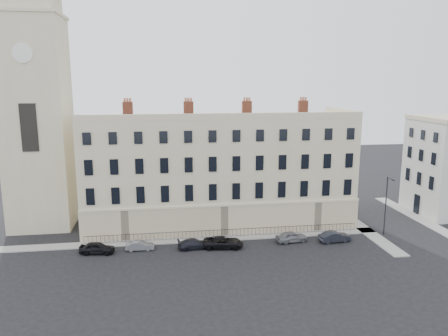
{
  "coord_description": "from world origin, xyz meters",
  "views": [
    {
      "loc": [
        -13.97,
        -47.13,
        19.78
      ],
      "look_at": [
        -5.46,
        10.0,
        8.14
      ],
      "focal_mm": 35.0,
      "sensor_mm": 36.0,
      "label": 1
    }
  ],
  "objects_px": {
    "car_c": "(195,244)",
    "car_f": "(335,237)",
    "car_d": "(223,242)",
    "streetlamp": "(386,203)",
    "car_b": "(140,246)",
    "car_e": "(292,237)",
    "car_a": "(97,248)"
  },
  "relations": [
    {
      "from": "car_b",
      "to": "car_e",
      "type": "height_order",
      "value": "car_e"
    },
    {
      "from": "car_f",
      "to": "streetlamp",
      "type": "bearing_deg",
      "value": -84.33
    },
    {
      "from": "car_b",
      "to": "streetlamp",
      "type": "relative_size",
      "value": 0.43
    },
    {
      "from": "car_b",
      "to": "streetlamp",
      "type": "distance_m",
      "value": 31.61
    },
    {
      "from": "car_d",
      "to": "car_f",
      "type": "relative_size",
      "value": 1.21
    },
    {
      "from": "car_b",
      "to": "car_e",
      "type": "xyz_separation_m",
      "value": [
        18.6,
        -0.09,
        0.12
      ]
    },
    {
      "from": "car_a",
      "to": "car_b",
      "type": "distance_m",
      "value": 4.87
    },
    {
      "from": "car_b",
      "to": "streetlamp",
      "type": "xyz_separation_m",
      "value": [
        31.38,
        0.74,
        3.73
      ]
    },
    {
      "from": "car_a",
      "to": "car_c",
      "type": "xyz_separation_m",
      "value": [
        11.32,
        -0.1,
        -0.1
      ]
    },
    {
      "from": "car_b",
      "to": "car_c",
      "type": "height_order",
      "value": "car_c"
    },
    {
      "from": "car_e",
      "to": "car_f",
      "type": "xyz_separation_m",
      "value": [
        5.33,
        -0.77,
        -0.02
      ]
    },
    {
      "from": "streetlamp",
      "to": "car_a",
      "type": "bearing_deg",
      "value": -178.98
    },
    {
      "from": "car_d",
      "to": "car_e",
      "type": "height_order",
      "value": "car_e"
    },
    {
      "from": "car_a",
      "to": "car_d",
      "type": "height_order",
      "value": "car_a"
    },
    {
      "from": "car_a",
      "to": "car_e",
      "type": "xyz_separation_m",
      "value": [
        23.45,
        0.29,
        -0.01
      ]
    },
    {
      "from": "car_b",
      "to": "car_c",
      "type": "relative_size",
      "value": 0.83
    },
    {
      "from": "car_a",
      "to": "car_e",
      "type": "bearing_deg",
      "value": -81.27
    },
    {
      "from": "car_a",
      "to": "streetlamp",
      "type": "bearing_deg",
      "value": -80.2
    },
    {
      "from": "car_e",
      "to": "car_f",
      "type": "relative_size",
      "value": 0.99
    },
    {
      "from": "car_b",
      "to": "car_f",
      "type": "bearing_deg",
      "value": -90.64
    },
    {
      "from": "car_c",
      "to": "streetlamp",
      "type": "relative_size",
      "value": 0.53
    },
    {
      "from": "car_b",
      "to": "streetlamp",
      "type": "height_order",
      "value": "streetlamp"
    },
    {
      "from": "car_c",
      "to": "streetlamp",
      "type": "xyz_separation_m",
      "value": [
        24.91,
        1.22,
        3.69
      ]
    },
    {
      "from": "car_a",
      "to": "car_d",
      "type": "bearing_deg",
      "value": -83.32
    },
    {
      "from": "car_c",
      "to": "car_e",
      "type": "bearing_deg",
      "value": -95.14
    },
    {
      "from": "car_c",
      "to": "car_e",
      "type": "relative_size",
      "value": 1.02
    },
    {
      "from": "car_f",
      "to": "car_c",
      "type": "bearing_deg",
      "value": 82.23
    },
    {
      "from": "car_d",
      "to": "car_e",
      "type": "xyz_separation_m",
      "value": [
        8.69,
        0.63,
        0.0
      ]
    },
    {
      "from": "car_d",
      "to": "streetlamp",
      "type": "bearing_deg",
      "value": -78.84
    },
    {
      "from": "car_c",
      "to": "streetlamp",
      "type": "distance_m",
      "value": 25.21
    },
    {
      "from": "car_a",
      "to": "car_c",
      "type": "bearing_deg",
      "value": -82.47
    },
    {
      "from": "car_c",
      "to": "car_f",
      "type": "relative_size",
      "value": 1.01
    }
  ]
}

